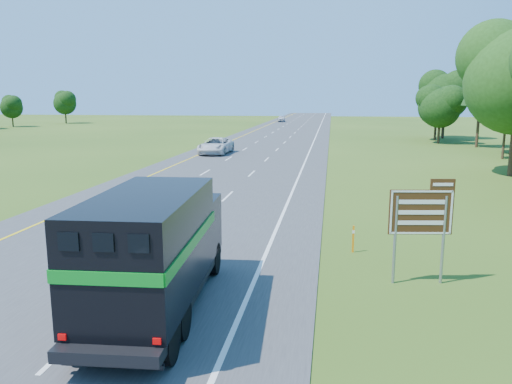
{
  "coord_description": "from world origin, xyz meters",
  "views": [
    {
      "loc": [
        7.8,
        -8.26,
        5.78
      ],
      "look_at": [
        4.55,
        13.23,
        1.65
      ],
      "focal_mm": 35.0,
      "sensor_mm": 36.0,
      "label": 1
    }
  ],
  "objects_px": {
    "exit_sign": "(422,216)",
    "far_car": "(281,119)",
    "white_suv": "(216,146)",
    "horse_truck": "(155,248)"
  },
  "relations": [
    {
      "from": "horse_truck",
      "to": "white_suv",
      "type": "bearing_deg",
      "value": 97.4
    },
    {
      "from": "horse_truck",
      "to": "far_car",
      "type": "xyz_separation_m",
      "value": [
        -7.33,
        106.77,
        -1.07
      ]
    },
    {
      "from": "white_suv",
      "to": "far_car",
      "type": "distance_m",
      "value": 68.83
    },
    {
      "from": "exit_sign",
      "to": "horse_truck",
      "type": "bearing_deg",
      "value": -163.68
    },
    {
      "from": "horse_truck",
      "to": "white_suv",
      "type": "xyz_separation_m",
      "value": [
        -7.21,
        37.94,
        -0.98
      ]
    },
    {
      "from": "horse_truck",
      "to": "exit_sign",
      "type": "height_order",
      "value": "horse_truck"
    },
    {
      "from": "exit_sign",
      "to": "far_car",
      "type": "bearing_deg",
      "value": 90.0
    },
    {
      "from": "white_suv",
      "to": "far_car",
      "type": "height_order",
      "value": "white_suv"
    },
    {
      "from": "white_suv",
      "to": "exit_sign",
      "type": "bearing_deg",
      "value": -65.32
    },
    {
      "from": "exit_sign",
      "to": "white_suv",
      "type": "bearing_deg",
      "value": 104.78
    }
  ]
}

